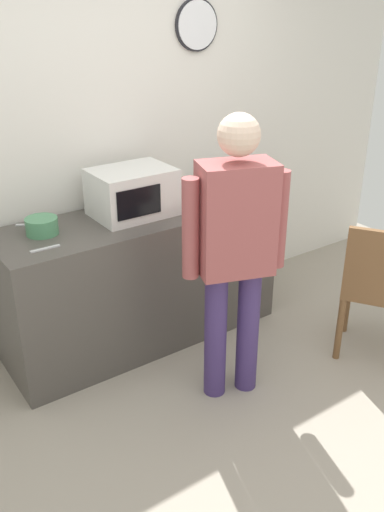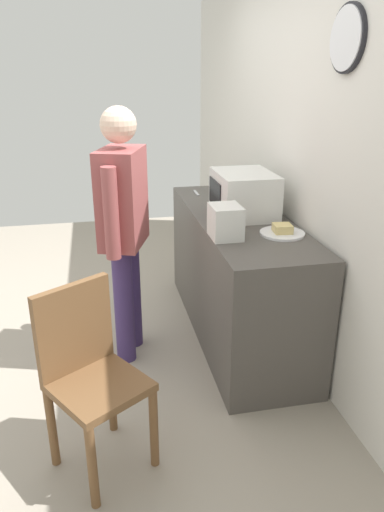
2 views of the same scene
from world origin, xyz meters
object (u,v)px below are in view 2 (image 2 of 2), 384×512
Objects in this scene: salad_bowl at (224,188)px; toaster at (226,222)px; spoon_utensil at (244,192)px; microwave at (244,194)px; fork_utensil at (196,193)px; wooden_chair at (89,370)px; person_standing at (123,219)px; sandwich_plate at (282,232)px.

toaster reaches higher than salad_bowl.
salad_bowl is at bearing -84.50° from spoon_utensil.
microwave reaches higher than spoon_utensil.
salad_bowl is at bearing 72.12° from fork_utensil.
salad_bowl is at bearing 146.74° from wooden_chair.
salad_bowl is 1.08m from toaster.
toaster reaches higher than fork_utensil.
salad_bowl reaches higher than fork_utensil.
spoon_utensil is at bearing 126.41° from person_standing.
microwave reaches higher than sandwich_plate.
toaster is 0.13× the size of person_standing.
spoon_utensil is at bearing 175.36° from sandwich_plate.
sandwich_plate is at bearing -4.64° from spoon_utensil.
person_standing is at bearing -79.62° from microwave.
fork_utensil is 0.10× the size of person_standing.
toaster is at bearing -14.85° from salad_bowl.
spoon_utensil is at bearing 162.20° from microwave.
person_standing is at bearing -38.37° from fork_utensil.
salad_bowl is 1.12× the size of spoon_utensil.
person_standing is (0.82, -0.65, 0.06)m from fork_utensil.
spoon_utensil is (-0.02, 0.17, -0.05)m from salad_bowl.
sandwich_plate is 0.17× the size of person_standing.
salad_bowl is 0.20× the size of wooden_chair.
toaster reaches higher than wooden_chair.
microwave is 2.63× the size of salad_bowl.
person_standing is at bearing -115.98° from toaster.
salad_bowl is 0.86× the size of toaster.
sandwich_plate is 1.43m from wooden_chair.
spoon_utensil is (0.05, 0.39, 0.00)m from fork_utensil.
spoon_utensil is at bearing 157.01° from toaster.
person_standing reaches higher than wooden_chair.
salad_bowl is at bearing 130.85° from person_standing.
sandwich_plate is (0.46, 0.11, -0.13)m from microwave.
wooden_chair is (0.67, -0.85, -0.49)m from toaster.
fork_utensil is at bearing -107.88° from salad_bowl.
microwave is 0.71m from fork_utensil.
person_standing is (-0.31, -0.96, 0.04)m from sandwich_plate.
sandwich_plate is 1.27× the size of toaster.
wooden_chair is at bearing -26.90° from fork_utensil.
microwave is at bearing 100.38° from person_standing.
salad_bowl is at bearing 177.65° from microwave.
microwave reaches higher than fork_utensil.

